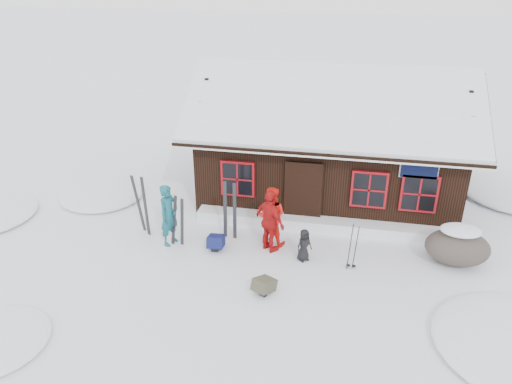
{
  "coord_description": "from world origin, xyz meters",
  "views": [
    {
      "loc": [
        2.11,
        -10.94,
        7.59
      ],
      "look_at": [
        -0.4,
        1.75,
        1.3
      ],
      "focal_mm": 35.0,
      "sensor_mm": 36.0,
      "label": 1
    }
  ],
  "objects_px": {
    "ski_poles": "(353,248)",
    "backpack_blue": "(216,244)",
    "skier_crouched": "(304,245)",
    "ski_pair_left": "(178,222)",
    "skier_orange_left": "(271,216)",
    "boulder": "(458,246)",
    "skier_teal": "(169,215)",
    "backpack_olive": "(264,287)",
    "skier_orange_right": "(270,221)"
  },
  "relations": [
    {
      "from": "skier_orange_left",
      "to": "backpack_blue",
      "type": "xyz_separation_m",
      "value": [
        -1.45,
        -0.59,
        -0.73
      ]
    },
    {
      "from": "ski_poles",
      "to": "ski_pair_left",
      "type": "bearing_deg",
      "value": 177.08
    },
    {
      "from": "backpack_olive",
      "to": "skier_teal",
      "type": "bearing_deg",
      "value": 176.99
    },
    {
      "from": "skier_teal",
      "to": "ski_pair_left",
      "type": "bearing_deg",
      "value": -78.36
    },
    {
      "from": "boulder",
      "to": "ski_pair_left",
      "type": "bearing_deg",
      "value": -175.51
    },
    {
      "from": "ski_poles",
      "to": "backpack_olive",
      "type": "bearing_deg",
      "value": -144.96
    },
    {
      "from": "skier_crouched",
      "to": "ski_poles",
      "type": "distance_m",
      "value": 1.3
    },
    {
      "from": "skier_teal",
      "to": "ski_poles",
      "type": "bearing_deg",
      "value": -73.05
    },
    {
      "from": "skier_orange_right",
      "to": "ski_pair_left",
      "type": "bearing_deg",
      "value": 44.12
    },
    {
      "from": "skier_crouched",
      "to": "ski_pair_left",
      "type": "xyz_separation_m",
      "value": [
        -3.56,
        0.09,
        0.28
      ]
    },
    {
      "from": "ski_pair_left",
      "to": "ski_poles",
      "type": "xyz_separation_m",
      "value": [
        4.83,
        -0.25,
        -0.11
      ]
    },
    {
      "from": "skier_orange_right",
      "to": "boulder",
      "type": "xyz_separation_m",
      "value": [
        5.0,
        0.38,
        -0.42
      ]
    },
    {
      "from": "boulder",
      "to": "skier_orange_right",
      "type": "bearing_deg",
      "value": -175.69
    },
    {
      "from": "backpack_olive",
      "to": "ski_poles",
      "type": "bearing_deg",
      "value": 61.86
    },
    {
      "from": "ski_poles",
      "to": "boulder",
      "type": "bearing_deg",
      "value": 17.05
    },
    {
      "from": "skier_orange_right",
      "to": "skier_crouched",
      "type": "height_order",
      "value": "skier_orange_right"
    },
    {
      "from": "skier_orange_left",
      "to": "backpack_olive",
      "type": "xyz_separation_m",
      "value": [
        0.23,
        -2.29,
        -0.74
      ]
    },
    {
      "from": "skier_teal",
      "to": "skier_orange_left",
      "type": "xyz_separation_m",
      "value": [
        2.8,
        0.55,
        -0.02
      ]
    },
    {
      "from": "backpack_olive",
      "to": "skier_orange_right",
      "type": "bearing_deg",
      "value": 122.43
    },
    {
      "from": "ski_pair_left",
      "to": "backpack_blue",
      "type": "height_order",
      "value": "ski_pair_left"
    },
    {
      "from": "skier_crouched",
      "to": "skier_orange_left",
      "type": "bearing_deg",
      "value": 103.75
    },
    {
      "from": "backpack_olive",
      "to": "boulder",
      "type": "bearing_deg",
      "value": 52.29
    },
    {
      "from": "ski_pair_left",
      "to": "ski_poles",
      "type": "distance_m",
      "value": 4.84
    },
    {
      "from": "skier_crouched",
      "to": "boulder",
      "type": "distance_m",
      "value": 4.08
    },
    {
      "from": "skier_crouched",
      "to": "ski_pair_left",
      "type": "relative_size",
      "value": 0.59
    },
    {
      "from": "skier_orange_left",
      "to": "skier_crouched",
      "type": "bearing_deg",
      "value": 150.92
    },
    {
      "from": "skier_crouched",
      "to": "backpack_olive",
      "type": "distance_m",
      "value": 1.83
    },
    {
      "from": "skier_orange_left",
      "to": "backpack_blue",
      "type": "height_order",
      "value": "skier_orange_left"
    },
    {
      "from": "ski_poles",
      "to": "skier_crouched",
      "type": "bearing_deg",
      "value": 172.86
    },
    {
      "from": "ski_poles",
      "to": "backpack_blue",
      "type": "xyz_separation_m",
      "value": [
        -3.75,
        0.25,
        -0.48
      ]
    },
    {
      "from": "skier_teal",
      "to": "boulder",
      "type": "relative_size",
      "value": 1.08
    },
    {
      "from": "skier_teal",
      "to": "boulder",
      "type": "distance_m",
      "value": 7.88
    },
    {
      "from": "skier_crouched",
      "to": "boulder",
      "type": "relative_size",
      "value": 0.55
    },
    {
      "from": "skier_orange_left",
      "to": "boulder",
      "type": "relative_size",
      "value": 1.05
    },
    {
      "from": "skier_teal",
      "to": "ski_pair_left",
      "type": "height_order",
      "value": "skier_teal"
    },
    {
      "from": "ski_poles",
      "to": "backpack_olive",
      "type": "xyz_separation_m",
      "value": [
        -2.07,
        -1.45,
        -0.49
      ]
    },
    {
      "from": "skier_teal",
      "to": "skier_crouched",
      "type": "xyz_separation_m",
      "value": [
        3.83,
        -0.13,
        -0.44
      ]
    },
    {
      "from": "skier_crouched",
      "to": "ski_poles",
      "type": "relative_size",
      "value": 0.69
    },
    {
      "from": "ski_pair_left",
      "to": "backpack_olive",
      "type": "distance_m",
      "value": 3.3
    },
    {
      "from": "skier_orange_left",
      "to": "ski_poles",
      "type": "xyz_separation_m",
      "value": [
        2.3,
        -0.84,
        -0.25
      ]
    },
    {
      "from": "ski_pair_left",
      "to": "ski_poles",
      "type": "bearing_deg",
      "value": 10.76
    },
    {
      "from": "skier_teal",
      "to": "backpack_olive",
      "type": "bearing_deg",
      "value": -99.66
    },
    {
      "from": "skier_orange_left",
      "to": "ski_poles",
      "type": "relative_size",
      "value": 1.31
    },
    {
      "from": "skier_teal",
      "to": "skier_orange_left",
      "type": "distance_m",
      "value": 2.86
    },
    {
      "from": "skier_orange_right",
      "to": "skier_crouched",
      "type": "relative_size",
      "value": 1.98
    },
    {
      "from": "skier_teal",
      "to": "backpack_blue",
      "type": "height_order",
      "value": "skier_teal"
    },
    {
      "from": "skier_orange_left",
      "to": "boulder",
      "type": "bearing_deg",
      "value": -175.57
    },
    {
      "from": "skier_orange_right",
      "to": "ski_poles",
      "type": "distance_m",
      "value": 2.32
    },
    {
      "from": "ski_pair_left",
      "to": "backpack_olive",
      "type": "height_order",
      "value": "ski_pair_left"
    },
    {
      "from": "skier_teal",
      "to": "ski_pair_left",
      "type": "xyz_separation_m",
      "value": [
        0.27,
        -0.04,
        -0.17
      ]
    }
  ]
}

